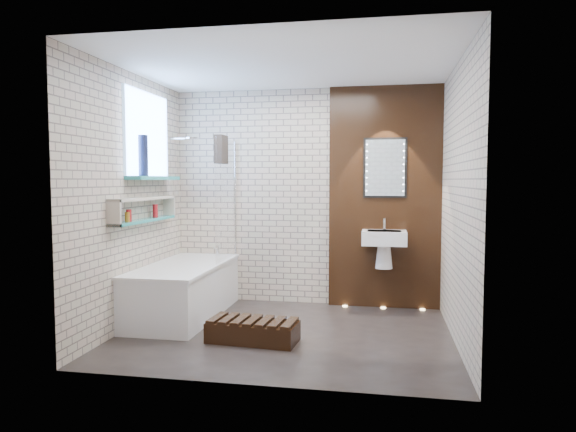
% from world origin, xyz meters
% --- Properties ---
extents(ground, '(3.20, 3.20, 0.00)m').
position_xyz_m(ground, '(0.00, 0.00, 0.00)').
color(ground, black).
rests_on(ground, ground).
extents(room_shell, '(3.24, 3.20, 2.60)m').
position_xyz_m(room_shell, '(0.00, 0.00, 1.30)').
color(room_shell, '#BDA696').
rests_on(room_shell, ground).
extents(walnut_panel, '(1.30, 0.06, 2.60)m').
position_xyz_m(walnut_panel, '(0.95, 1.27, 1.30)').
color(walnut_panel, black).
rests_on(walnut_panel, ground).
extents(clerestory_window, '(0.18, 1.00, 0.94)m').
position_xyz_m(clerestory_window, '(-1.57, 0.35, 1.90)').
color(clerestory_window, '#7FADE0').
rests_on(clerestory_window, room_shell).
extents(display_niche, '(0.14, 1.30, 0.26)m').
position_xyz_m(display_niche, '(-1.53, 0.15, 1.20)').
color(display_niche, teal).
rests_on(display_niche, room_shell).
extents(bathtub, '(0.79, 1.74, 0.70)m').
position_xyz_m(bathtub, '(-1.22, 0.45, 0.29)').
color(bathtub, white).
rests_on(bathtub, ground).
extents(bath_screen, '(0.01, 0.78, 1.40)m').
position_xyz_m(bath_screen, '(-0.87, 0.89, 1.28)').
color(bath_screen, white).
rests_on(bath_screen, bathtub).
extents(towel, '(0.09, 0.24, 0.32)m').
position_xyz_m(towel, '(-0.87, 0.72, 1.85)').
color(towel, black).
rests_on(towel, bath_screen).
extents(shower_head, '(0.18, 0.18, 0.02)m').
position_xyz_m(shower_head, '(-1.30, 0.95, 2.00)').
color(shower_head, silver).
rests_on(shower_head, room_shell).
extents(washbasin, '(0.50, 0.36, 0.58)m').
position_xyz_m(washbasin, '(0.95, 1.07, 0.79)').
color(washbasin, white).
rests_on(washbasin, walnut_panel).
extents(led_mirror, '(0.50, 0.02, 0.70)m').
position_xyz_m(led_mirror, '(0.95, 1.23, 1.65)').
color(led_mirror, black).
rests_on(led_mirror, walnut_panel).
extents(walnut_step, '(0.86, 0.44, 0.18)m').
position_xyz_m(walnut_step, '(-0.25, -0.30, 0.09)').
color(walnut_step, black).
rests_on(walnut_step, ground).
extents(niche_bottles, '(0.06, 0.68, 0.14)m').
position_xyz_m(niche_bottles, '(-1.53, 0.08, 1.16)').
color(niche_bottles, maroon).
rests_on(niche_bottles, display_niche).
extents(sill_vases, '(0.10, 0.10, 0.42)m').
position_xyz_m(sill_vases, '(-1.50, 0.08, 1.76)').
color(sill_vases, '#161C3C').
rests_on(sill_vases, clerestory_window).
extents(floor_uplights, '(0.96, 0.06, 0.01)m').
position_xyz_m(floor_uplights, '(0.95, 1.20, 0.01)').
color(floor_uplights, '#FFD899').
rests_on(floor_uplights, ground).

